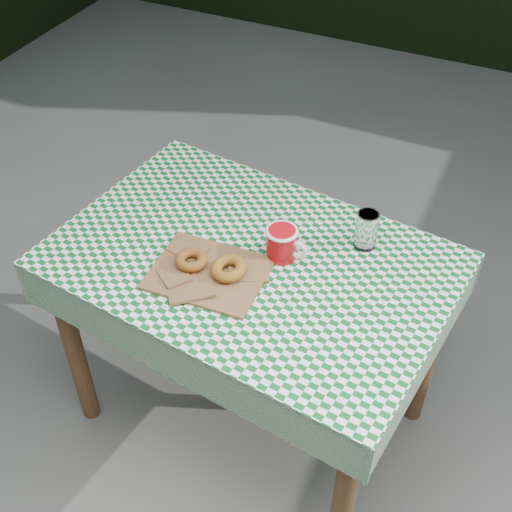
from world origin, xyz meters
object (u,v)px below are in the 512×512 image
(coffee_mug, at_px, (281,243))
(drinking_glass, at_px, (366,230))
(table, at_px, (251,345))
(paper_bag, at_px, (208,272))

(coffee_mug, bearing_deg, drinking_glass, 43.29)
(coffee_mug, distance_m, drinking_glass, 0.25)
(coffee_mug, bearing_deg, table, -141.25)
(table, xyz_separation_m, coffee_mug, (0.07, 0.05, 0.43))
(coffee_mug, xyz_separation_m, drinking_glass, (0.20, 0.14, 0.01))
(table, height_order, drinking_glass, drinking_glass)
(coffee_mug, height_order, drinking_glass, drinking_glass)
(table, relative_size, drinking_glass, 9.45)
(paper_bag, bearing_deg, table, 54.80)
(table, bearing_deg, coffee_mug, 38.55)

